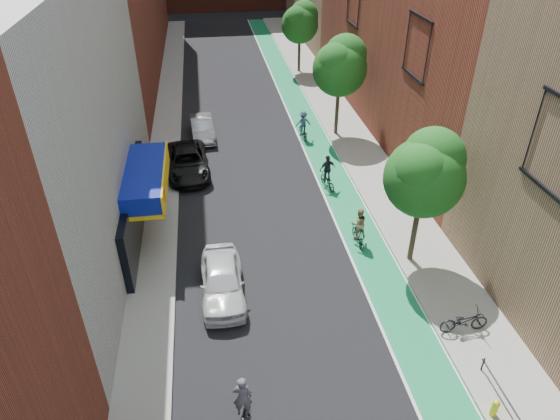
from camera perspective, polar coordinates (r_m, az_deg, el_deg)
name	(u,v)px	position (r m, az deg, el deg)	size (l,w,h in m)	color
bike_lane	(307,125)	(36.61, 3.12, 9.71)	(2.00, 68.00, 0.01)	#167E55
sidewalk_left	(166,132)	(36.03, -12.85, 8.63)	(2.00, 68.00, 0.15)	gray
sidewalk_right	(341,122)	(37.14, 6.96, 9.98)	(3.00, 68.00, 0.15)	gray
building_left_white	(17,127)	(23.92, -27.85, 8.35)	(8.00, 20.00, 12.00)	silver
tree_near	(426,172)	(21.38, 16.34, 4.21)	(3.40, 3.36, 6.42)	#332619
tree_mid	(341,65)	(33.49, 6.94, 16.17)	(3.55, 3.53, 6.74)	#332619
tree_far	(300,21)	(46.80, 2.33, 20.73)	(3.30, 3.25, 6.21)	#332619
parked_car_white	(222,280)	(21.06, -6.62, -8.01)	(1.77, 4.41, 1.50)	silver
parked_car_black	(188,162)	(30.28, -10.52, 5.42)	(2.40, 5.21, 1.45)	black
parked_car_silver	(202,128)	(34.73, -8.88, 9.25)	(1.46, 4.20, 1.38)	gray
cyclist_lead	(243,409)	(16.98, -4.23, -21.71)	(0.85, 1.83, 2.02)	black
cyclist_lane_near	(358,229)	(23.99, 8.96, -2.20)	(0.80, 1.63, 1.93)	black
cyclist_lane_mid	(327,176)	(28.40, 5.44, 3.93)	(1.02, 1.73, 1.97)	black
cyclist_lane_far	(303,127)	(34.12, 2.67, 9.45)	(1.08, 1.90, 1.95)	black
parked_bike_near	(464,321)	(20.61, 20.30, -11.80)	(0.67, 1.92, 1.01)	black
fire_hydrant	(495,407)	(18.48, 23.35, -20.01)	(0.24, 0.24, 0.68)	yellow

